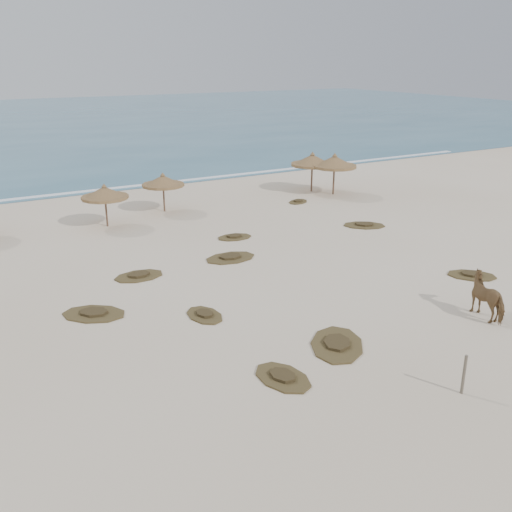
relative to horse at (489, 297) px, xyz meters
name	(u,v)px	position (x,y,z in m)	size (l,w,h in m)	color
ground	(308,338)	(-6.64, 1.84, -0.78)	(160.00, 160.00, 0.00)	beige
ocean	(7,123)	(-6.64, 76.84, -0.78)	(200.00, 100.00, 0.01)	#285D7A
foam_line	(101,190)	(-6.64, 27.84, -0.78)	(70.00, 0.60, 0.01)	white
palapa_3	(105,193)	(-8.78, 18.52, 1.10)	(3.38, 3.38, 2.42)	brown
palapa_4	(163,181)	(-4.81, 20.00, 1.08)	(3.04, 3.04, 2.40)	brown
palapa_5	(334,162)	(6.97, 18.56, 1.42)	(3.61, 3.61, 2.84)	brown
palapa_6	(312,161)	(6.18, 20.03, 1.38)	(3.31, 3.31, 2.79)	brown
horse	(489,297)	(0.00, 0.00, 0.00)	(0.85, 1.86, 1.57)	olive
fence_post_near	(464,375)	(-4.78, -3.07, -0.18)	(0.09, 0.09, 1.21)	#6E6552
scrub_1	(94,313)	(-12.48, 7.27, -0.73)	(2.84, 2.66, 0.16)	brown
scrub_2	(205,315)	(-8.97, 5.14, -0.73)	(1.31, 1.86, 0.16)	brown
scrub_3	(230,257)	(-5.27, 10.28, -0.73)	(2.47, 1.62, 0.16)	brown
scrub_4	(472,275)	(2.79, 3.07, -0.73)	(2.43, 2.39, 0.16)	brown
scrub_5	(364,225)	(3.77, 11.41, -0.73)	(2.78, 2.55, 0.16)	brown
scrub_7	(234,237)	(-3.59, 13.06, -0.73)	(1.96, 1.39, 0.16)	brown
scrub_9	(337,344)	(-6.13, 0.93, -0.73)	(2.99, 3.17, 0.16)	brown
scrub_10	(298,201)	(3.60, 17.84, -0.73)	(1.88, 1.63, 0.16)	brown
scrub_11	(283,377)	(-8.77, 0.09, -0.73)	(1.64, 2.23, 0.16)	brown
scrub_13	(139,276)	(-9.78, 10.14, -0.73)	(2.16, 1.41, 0.16)	brown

